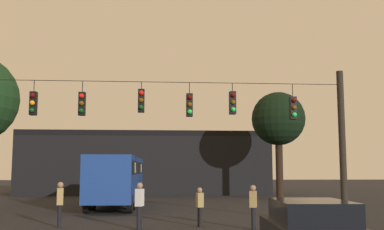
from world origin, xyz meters
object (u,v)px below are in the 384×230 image
city_bus (117,176)px  pedestrian_crossing_left (253,204)px  pedestrian_near_bus (200,205)px  pedestrian_crossing_right (60,202)px  pedestrian_crossing_center (140,203)px  tree_left_silhouette (278,120)px

city_bus → pedestrian_crossing_left: size_ratio=6.68×
pedestrian_near_bus → pedestrian_crossing_right: bearing=179.0°
pedestrian_crossing_right → pedestrian_near_bus: pedestrian_crossing_right is taller
pedestrian_near_bus → pedestrian_crossing_left: bearing=-28.4°
pedestrian_crossing_left → pedestrian_near_bus: (-1.93, 1.04, -0.08)m
pedestrian_crossing_center → pedestrian_near_bus: 2.47m
city_bus → pedestrian_near_bus: city_bus is taller
city_bus → pedestrian_crossing_left: bearing=-61.8°
pedestrian_crossing_left → pedestrian_crossing_center: bearing=176.2°
pedestrian_crossing_left → pedestrian_crossing_center: pedestrian_crossing_center is taller
pedestrian_crossing_center → pedestrian_near_bus: size_ratio=1.14×
city_bus → pedestrian_crossing_right: (-1.36, -10.13, -0.87)m
city_bus → pedestrian_crossing_center: 11.15m
city_bus → pedestrian_crossing_right: 10.25m
pedestrian_crossing_right → tree_left_silhouette: tree_left_silhouette is taller
pedestrian_crossing_center → tree_left_silhouette: bearing=60.1°
pedestrian_crossing_right → tree_left_silhouette: (13.17, 16.66, 5.15)m
pedestrian_near_bus → tree_left_silhouette: tree_left_silhouette is taller
city_bus → pedestrian_crossing_right: bearing=-97.6°
city_bus → tree_left_silhouette: bearing=28.9°
pedestrian_crossing_left → pedestrian_crossing_center: (-4.28, 0.29, 0.06)m
pedestrian_crossing_right → tree_left_silhouette: size_ratio=0.21×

